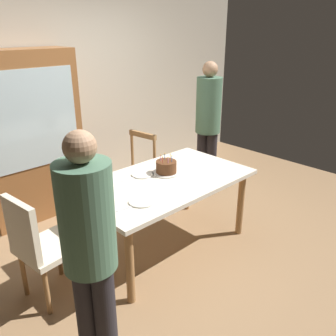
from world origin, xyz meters
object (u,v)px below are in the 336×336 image
(person_celebrant, at_px, (89,246))
(chair_spindle_back, at_px, (134,175))
(person_guest, at_px, (208,121))
(birthday_cake, at_px, (166,168))
(chair_upholstered, at_px, (38,244))
(plate_near_celebrant, at_px, (142,202))
(plate_far_side, at_px, (143,174))
(china_cabinet, at_px, (30,137))
(dining_table, at_px, (164,187))

(person_celebrant, bearing_deg, chair_spindle_back, 44.62)
(chair_spindle_back, relative_size, person_guest, 0.55)
(birthday_cake, xyz_separation_m, person_celebrant, (-1.36, -0.78, 0.11))
(chair_spindle_back, xyz_separation_m, person_celebrant, (-1.53, -1.51, 0.47))
(chair_spindle_back, height_order, chair_upholstered, same)
(plate_near_celebrant, xyz_separation_m, plate_far_side, (0.38, 0.44, 0.00))
(plate_near_celebrant, height_order, plate_far_side, same)
(person_guest, distance_m, china_cabinet, 2.16)
(birthday_cake, relative_size, plate_near_celebrant, 1.27)
(plate_far_side, distance_m, china_cabinet, 1.45)
(china_cabinet, bearing_deg, birthday_cake, -63.94)
(dining_table, bearing_deg, plate_far_side, 110.98)
(plate_far_side, relative_size, china_cabinet, 0.12)
(person_guest, bearing_deg, chair_spindle_back, 166.97)
(person_guest, bearing_deg, birthday_cake, -158.08)
(plate_near_celebrant, bearing_deg, birthday_cake, 28.20)
(chair_upholstered, bearing_deg, plate_far_side, 4.52)
(birthday_cake, distance_m, plate_far_side, 0.24)
(china_cabinet, bearing_deg, chair_spindle_back, -40.11)
(birthday_cake, bearing_deg, plate_far_side, 145.82)
(plate_near_celebrant, height_order, person_celebrant, person_celebrant)
(person_celebrant, bearing_deg, chair_upholstered, 88.81)
(plate_near_celebrant, distance_m, plate_far_side, 0.58)
(plate_far_side, relative_size, person_guest, 0.13)
(dining_table, xyz_separation_m, plate_far_side, (-0.08, 0.22, 0.09))
(birthday_cake, distance_m, china_cabinet, 1.64)
(dining_table, distance_m, chair_upholstered, 1.25)
(birthday_cake, relative_size, chair_spindle_back, 0.29)
(person_guest, height_order, china_cabinet, china_cabinet)
(plate_far_side, distance_m, chair_upholstered, 1.18)
(plate_near_celebrant, bearing_deg, dining_table, 25.36)
(chair_spindle_back, distance_m, person_guest, 1.19)
(plate_far_side, bearing_deg, chair_spindle_back, 58.92)
(chair_upholstered, height_order, china_cabinet, china_cabinet)
(dining_table, relative_size, china_cabinet, 0.89)
(plate_near_celebrant, height_order, china_cabinet, china_cabinet)
(person_celebrant, distance_m, china_cabinet, 2.34)
(chair_spindle_back, height_order, china_cabinet, china_cabinet)
(birthday_cake, relative_size, person_guest, 0.16)
(plate_far_side, height_order, chair_spindle_back, chair_spindle_back)
(china_cabinet, bearing_deg, plate_far_side, -68.63)
(dining_table, height_order, chair_upholstered, chair_upholstered)
(plate_far_side, relative_size, person_celebrant, 0.14)
(chair_upholstered, bearing_deg, dining_table, -6.00)
(person_guest, bearing_deg, chair_upholstered, -170.14)
(chair_spindle_back, height_order, person_guest, person_guest)
(birthday_cake, height_order, chair_upholstered, chair_upholstered)
(chair_upholstered, distance_m, china_cabinet, 1.62)
(dining_table, xyz_separation_m, person_celebrant, (-1.25, -0.69, 0.26))
(plate_far_side, bearing_deg, chair_upholstered, -175.48)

